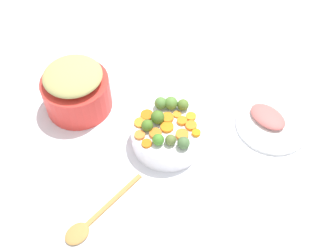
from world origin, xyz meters
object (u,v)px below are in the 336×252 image
(wooden_spoon, at_px, (89,223))
(ham_plate, at_px, (272,124))
(serving_bowl_carrots, at_px, (168,135))
(metal_pot, at_px, (77,94))

(wooden_spoon, relative_size, ham_plate, 1.19)
(serving_bowl_carrots, xyz_separation_m, metal_pot, (-0.31, -0.12, 0.02))
(metal_pot, height_order, wooden_spoon, metal_pot)
(serving_bowl_carrots, relative_size, metal_pot, 1.04)
(serving_bowl_carrots, relative_size, wooden_spoon, 0.81)
(serving_bowl_carrots, bearing_deg, metal_pot, -158.03)
(metal_pot, relative_size, ham_plate, 0.92)
(metal_pot, bearing_deg, serving_bowl_carrots, 21.97)
(metal_pot, xyz_separation_m, wooden_spoon, (0.37, -0.22, -0.05))
(serving_bowl_carrots, bearing_deg, wooden_spoon, -79.24)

